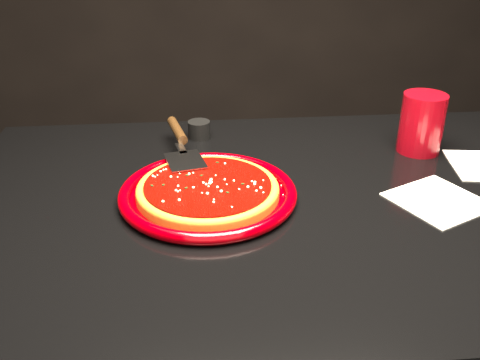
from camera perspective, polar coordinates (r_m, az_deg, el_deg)
The scene contains 11 objects.
table at distance 1.19m, azimuth 3.99°, elevation -17.84°, with size 1.20×0.80×0.75m, color black.
plate at distance 0.95m, azimuth -3.44°, elevation -1.42°, with size 0.32×0.32×0.02m, color #6C0004.
pizza_crust at distance 0.95m, azimuth -3.45°, elevation -1.23°, with size 0.25×0.25×0.01m, color brown.
pizza_crust_rim at distance 0.95m, azimuth -3.46°, elevation -0.89°, with size 0.25×0.25×0.02m, color brown.
pizza_sauce at distance 0.94m, azimuth -3.46°, elevation -0.65°, with size 0.22×0.22×0.01m, color #6C0400.
parmesan_dusting at distance 0.94m, azimuth -3.47°, elevation -0.31°, with size 0.22×0.22×0.01m, color #F9EFBF, non-canonical shape.
basil_flecks at distance 0.94m, azimuth -3.47°, elevation -0.35°, with size 0.20×0.20×0.00m, color black, non-canonical shape.
pizza_server at distance 1.09m, azimuth -6.24°, elevation 3.97°, with size 0.08×0.29×0.02m, color #B2B5B9, non-canonical shape.
cup at distance 1.18m, azimuth 18.81°, elevation 5.75°, with size 0.09×0.09×0.12m, color maroon.
napkin_a at distance 1.01m, azimuth 20.39°, elevation -2.07°, with size 0.14×0.14×0.00m, color white.
ramekin at distance 1.21m, azimuth -4.38°, elevation 5.39°, with size 0.05×0.05×0.04m, color black.
Camera 1 is at (-0.16, -0.83, 1.22)m, focal length 40.00 mm.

